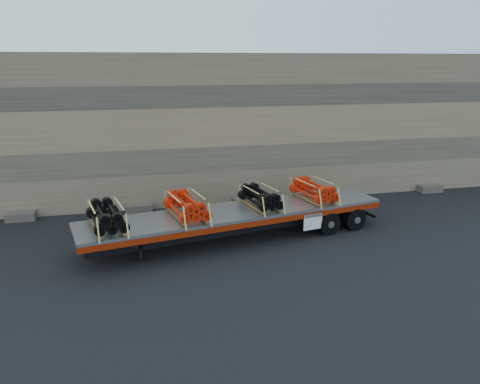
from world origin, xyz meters
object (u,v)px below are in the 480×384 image
Objects in this scene: bundle_front at (107,217)px; bundle_midrear at (260,198)px; bundle_midfront at (186,207)px; trailer at (236,225)px; bundle_rear at (313,191)px.

bundle_midrear is at bearing -0.00° from bundle_front.
bundle_front is 5.80m from bundle_midrear.
bundle_midfront reaches higher than bundle_front.
bundle_front reaches higher than bundle_midrear.
bundle_midrear reaches higher than trailer.
bundle_midfront reaches higher than bundle_rear.
bundle_rear is at bearing 0.00° from bundle_midrear.
bundle_rear reaches higher than bundle_midrear.
trailer is 5.39× the size of bundle_front.
bundle_front reaches higher than trailer.
bundle_midfront is at bearing 0.00° from bundle_front.
trailer is 4.88m from bundle_front.
bundle_front is (-4.69, -0.93, 0.98)m from trailer.
bundle_front is 2.81m from bundle_midfront.
bundle_rear is at bearing 0.00° from bundle_midfront.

